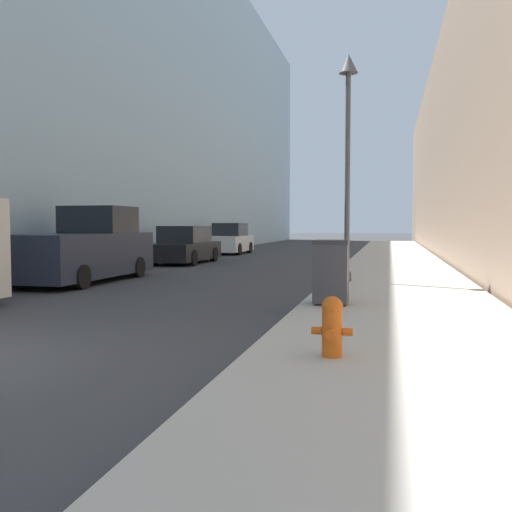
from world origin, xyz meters
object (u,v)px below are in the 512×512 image
(parked_sedan_near, at_px, (185,246))
(fire_hydrant, at_px, (332,325))
(pickup_truck, at_px, (86,249))
(trash_bin, at_px, (331,271))
(lamppost, at_px, (348,126))
(parked_sedan_far, at_px, (230,240))

(parked_sedan_near, bearing_deg, fire_hydrant, -64.41)
(fire_hydrant, distance_m, pickup_truck, 11.64)
(trash_bin, distance_m, lamppost, 5.71)
(trash_bin, xyz_separation_m, lamppost, (-0.03, 4.52, 3.49))
(fire_hydrant, height_order, parked_sedan_far, parked_sedan_far)
(lamppost, distance_m, parked_sedan_far, 17.60)
(trash_bin, distance_m, pickup_truck, 8.59)
(trash_bin, height_order, parked_sedan_near, parked_sedan_near)
(pickup_truck, bearing_deg, fire_hydrant, -46.63)
(lamppost, relative_size, pickup_truck, 1.10)
(pickup_truck, xyz_separation_m, parked_sedan_far, (-0.11, 15.89, -0.16))
(trash_bin, distance_m, parked_sedan_far, 21.42)
(fire_hydrant, relative_size, pickup_truck, 0.13)
(fire_hydrant, xyz_separation_m, pickup_truck, (-7.99, 8.45, 0.43))
(trash_bin, height_order, parked_sedan_far, parked_sedan_far)
(parked_sedan_far, bearing_deg, parked_sedan_near, -88.54)
(lamppost, height_order, parked_sedan_far, lamppost)
(fire_hydrant, height_order, trash_bin, trash_bin)
(parked_sedan_near, relative_size, parked_sedan_far, 1.14)
(parked_sedan_near, bearing_deg, pickup_truck, -90.61)
(fire_hydrant, distance_m, lamppost, 9.63)
(trash_bin, bearing_deg, parked_sedan_far, 110.94)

